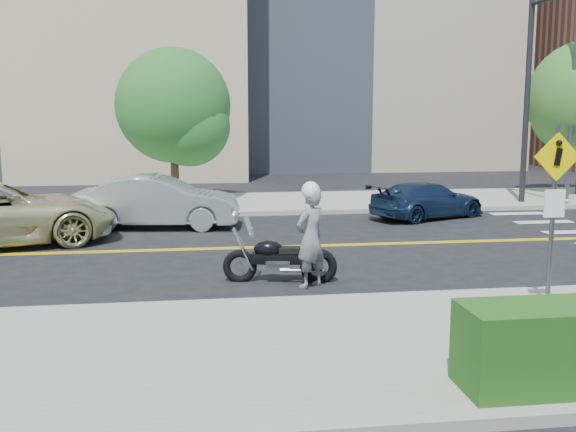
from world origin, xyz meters
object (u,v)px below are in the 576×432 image
(pedestrian_sign, at_px, (554,200))
(motorcycle, at_px, (280,249))
(parked_car_blue, at_px, (427,200))
(parked_car_silver, at_px, (159,202))
(motorcyclist, at_px, (310,235))

(pedestrian_sign, xyz_separation_m, motorcycle, (-4.07, 2.91, -1.30))
(pedestrian_sign, height_order, parked_car_blue, pedestrian_sign)
(parked_car_silver, relative_size, parked_car_blue, 1.17)
(motorcyclist, xyz_separation_m, parked_car_blue, (5.09, 7.74, -0.45))
(parked_car_blue, bearing_deg, motorcyclist, 123.11)
(motorcyclist, bearing_deg, pedestrian_sign, 108.68)
(pedestrian_sign, distance_m, parked_car_silver, 11.76)
(motorcycle, bearing_deg, parked_car_silver, 121.15)
(motorcyclist, bearing_deg, parked_car_blue, -160.27)
(motorcyclist, bearing_deg, parked_car_silver, -102.62)
(pedestrian_sign, height_order, motorcycle, pedestrian_sign)
(motorcyclist, bearing_deg, motorcycle, -79.64)
(pedestrian_sign, height_order, parked_car_silver, pedestrian_sign)
(parked_car_silver, bearing_deg, motorcycle, -151.07)
(motorcyclist, height_order, motorcycle, motorcyclist)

